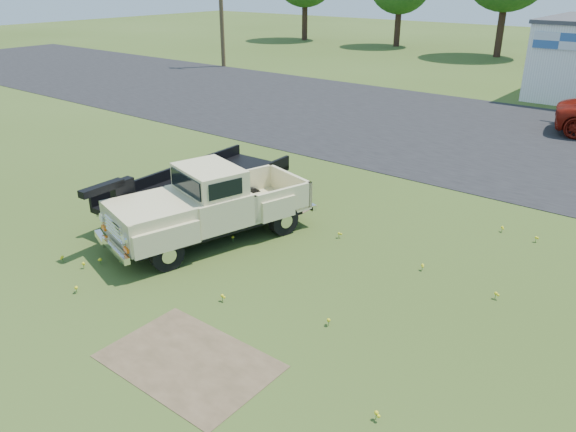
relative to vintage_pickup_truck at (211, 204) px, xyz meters
The scene contains 6 objects.
ground 2.15m from the vintage_pickup_truck, 24.98° to the right, with size 140.00×140.00×0.00m, color #354A17.
asphalt_lot 14.33m from the vintage_pickup_truck, 83.01° to the left, with size 90.00×14.00×0.02m, color black.
dirt_patch_a 5.10m from the vintage_pickup_truck, 49.63° to the right, with size 3.00×2.00×0.01m, color #4D3F29.
dirt_patch_b 2.87m from the vintage_pickup_truck, 95.54° to the left, with size 2.20×1.60×0.01m, color #4D3F29.
vintage_pickup_truck is the anchor object (origin of this frame).
flatbed_trailer 2.01m from the vintage_pickup_truck, 145.38° to the left, with size 2.12×6.36×1.73m, color black, non-canonical shape.
Camera 1 is at (7.87, -8.25, 6.30)m, focal length 35.00 mm.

